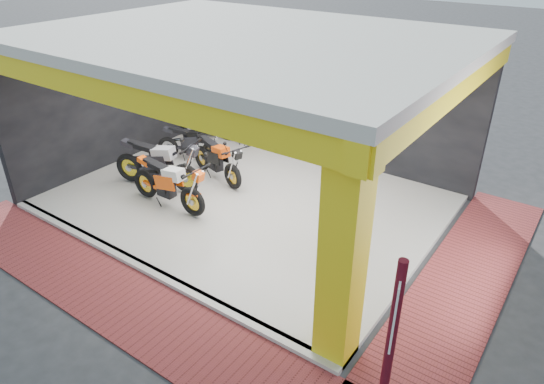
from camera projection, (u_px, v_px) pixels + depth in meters
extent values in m
plane|color=#2D2D30|center=(185.00, 244.00, 9.46)|extent=(80.00, 80.00, 0.00)
cube|color=silver|center=(247.00, 201.00, 10.88)|extent=(8.00, 6.00, 0.10)
cube|color=beige|center=(243.00, 38.00, 9.19)|extent=(8.40, 6.40, 0.20)
cube|color=black|center=(321.00, 94.00, 12.29)|extent=(8.20, 0.20, 3.50)
cube|color=black|center=(117.00, 96.00, 12.16)|extent=(0.20, 6.20, 3.50)
cube|color=yellow|center=(343.00, 254.00, 6.18)|extent=(0.50, 0.50, 3.50)
cube|color=yellow|center=(118.00, 91.00, 7.18)|extent=(8.40, 0.30, 0.40)
cube|color=yellow|center=(452.00, 88.00, 7.29)|extent=(0.30, 6.40, 0.40)
cube|color=silver|center=(144.00, 268.00, 8.71)|extent=(8.00, 0.20, 0.10)
cube|color=maroon|center=(109.00, 293.00, 8.16)|extent=(9.00, 1.40, 0.03)
cube|color=maroon|center=(464.00, 281.00, 8.45)|extent=(1.40, 7.00, 0.03)
cylinder|color=#580D19|center=(388.00, 360.00, 5.22)|extent=(0.11, 0.11, 2.63)
cube|color=white|center=(396.00, 311.00, 4.89)|extent=(0.12, 0.36, 0.84)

